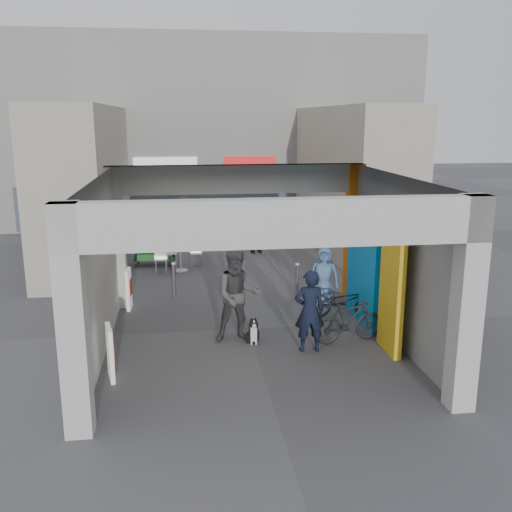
{
  "coord_description": "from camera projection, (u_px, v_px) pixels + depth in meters",
  "views": [
    {
      "loc": [
        -1.39,
        -11.99,
        4.61
      ],
      "look_at": [
        0.32,
        1.0,
        1.44
      ],
      "focal_mm": 40.0,
      "sensor_mm": 36.0,
      "label": 1
    }
  ],
  "objects": [
    {
      "name": "man_elderly",
      "position": [
        324.0,
        276.0,
        14.3
      ],
      "size": [
        0.86,
        0.7,
        1.52
      ],
      "primitive_type": "imported",
      "rotation": [
        0.0,
        0.0,
        -0.33
      ],
      "color": "#5579A6",
      "rests_on": "ground"
    },
    {
      "name": "border_collie",
      "position": [
        253.0,
        332.0,
        11.97
      ],
      "size": [
        0.21,
        0.42,
        0.58
      ],
      "rotation": [
        0.0,
        0.0,
        -0.39
      ],
      "color": "black",
      "rests_on": "ground"
    },
    {
      "name": "bollard_left",
      "position": [
        174.0,
        281.0,
        14.93
      ],
      "size": [
        0.09,
        0.09,
        0.93
      ],
      "primitive_type": "cylinder",
      "color": "gray",
      "rests_on": "ground"
    },
    {
      "name": "cafe_set",
      "position": [
        177.0,
        259.0,
        17.89
      ],
      "size": [
        1.48,
        1.19,
        0.89
      ],
      "rotation": [
        0.0,
        0.0,
        0.27
      ],
      "color": "#ABACB0",
      "rests_on": "ground"
    },
    {
      "name": "ground",
      "position": [
        248.0,
        329.0,
        12.82
      ],
      "size": [
        90.0,
        90.0,
        0.0
      ],
      "primitive_type": "plane",
      "color": "#4F5054",
      "rests_on": "ground"
    },
    {
      "name": "man_crates",
      "position": [
        257.0,
        229.0,
        19.82
      ],
      "size": [
        1.05,
        0.55,
        1.71
      ],
      "primitive_type": "imported",
      "rotation": [
        0.0,
        0.0,
        3.28
      ],
      "color": "black",
      "rests_on": "ground"
    },
    {
      "name": "plaza_bldg_right",
      "position": [
        350.0,
        180.0,
        20.03
      ],
      "size": [
        2.0,
        9.0,
        5.0
      ],
      "primitive_type": "cube",
      "color": "#ADA38F",
      "rests_on": "ground"
    },
    {
      "name": "advert_board_far",
      "position": [
        129.0,
        289.0,
        14.08
      ],
      "size": [
        0.12,
        0.55,
        1.0
      ],
      "rotation": [
        0.0,
        0.0,
        -0.03
      ],
      "color": "white",
      "rests_on": "ground"
    },
    {
      "name": "arcade_canopy",
      "position": [
        278.0,
        235.0,
        11.55
      ],
      "size": [
        6.4,
        6.45,
        6.4
      ],
      "color": "#B4B4B0",
      "rests_on": "ground"
    },
    {
      "name": "produce_stand",
      "position": [
        155.0,
        255.0,
        18.3
      ],
      "size": [
        1.31,
        0.71,
        0.86
      ],
      "rotation": [
        0.0,
        0.0,
        -0.19
      ],
      "color": "black",
      "rests_on": "ground"
    },
    {
      "name": "far_building",
      "position": [
        211.0,
        132.0,
        25.36
      ],
      "size": [
        18.0,
        4.08,
        8.0
      ],
      "color": "white",
      "rests_on": "ground"
    },
    {
      "name": "bollard_right",
      "position": [
        297.0,
        280.0,
        15.17
      ],
      "size": [
        0.09,
        0.09,
        0.85
      ],
      "primitive_type": "cylinder",
      "color": "gray",
      "rests_on": "ground"
    },
    {
      "name": "man_back_turned",
      "position": [
        238.0,
        295.0,
        11.93
      ],
      "size": [
        1.0,
        0.8,
        2.0
      ],
      "primitive_type": "imported",
      "rotation": [
        0.0,
        0.0,
        0.05
      ],
      "color": "#434346",
      "rests_on": "ground"
    },
    {
      "name": "bollard_center",
      "position": [
        240.0,
        282.0,
        14.99
      ],
      "size": [
        0.09,
        0.09,
        0.85
      ],
      "primitive_type": "cylinder",
      "color": "gray",
      "rests_on": "ground"
    },
    {
      "name": "bicycle_front",
      "position": [
        343.0,
        301.0,
        13.38
      ],
      "size": [
        1.78,
        1.14,
        0.88
      ],
      "primitive_type": "imported",
      "rotation": [
        0.0,
        0.0,
        1.21
      ],
      "color": "black",
      "rests_on": "ground"
    },
    {
      "name": "man_with_dog",
      "position": [
        310.0,
        311.0,
        11.43
      ],
      "size": [
        0.62,
        0.41,
        1.69
      ],
      "primitive_type": "imported",
      "rotation": [
        0.0,
        0.0,
        3.13
      ],
      "color": "black",
      "rests_on": "ground"
    },
    {
      "name": "white_van",
      "position": [
        269.0,
        212.0,
        24.01
      ],
      "size": [
        4.5,
        2.13,
        1.49
      ],
      "primitive_type": "imported",
      "rotation": [
        0.0,
        0.0,
        1.66
      ],
      "color": "silver",
      "rests_on": "ground"
    },
    {
      "name": "bicycle_rear",
      "position": [
        349.0,
        321.0,
        11.96
      ],
      "size": [
        1.62,
        0.72,
        0.94
      ],
      "primitive_type": "imported",
      "rotation": [
        0.0,
        0.0,
        1.76
      ],
      "color": "black",
      "rests_on": "ground"
    },
    {
      "name": "plaza_bldg_left",
      "position": [
        86.0,
        184.0,
        18.88
      ],
      "size": [
        2.0,
        9.0,
        5.0
      ],
      "primitive_type": "cube",
      "color": "#ADA38F",
      "rests_on": "ground"
    },
    {
      "name": "advert_board_near",
      "position": [
        110.0,
        353.0,
        10.25
      ],
      "size": [
        0.2,
        0.55,
        1.0
      ],
      "rotation": [
        0.0,
        0.0,
        0.21
      ],
      "color": "white",
      "rests_on": "ground"
    },
    {
      "name": "crate_stack",
      "position": [
        244.0,
        241.0,
        20.61
      ],
      "size": [
        0.55,
        0.5,
        0.56
      ],
      "rotation": [
        0.0,
        0.0,
        0.4
      ],
      "color": "#1B6020",
      "rests_on": "ground"
    }
  ]
}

